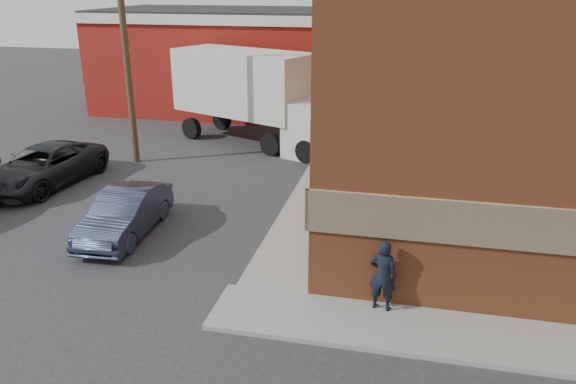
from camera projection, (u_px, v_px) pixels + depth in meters
The scene contains 9 objects.
ground at pixel (248, 291), 13.75m from camera, with size 90.00×90.00×0.00m, color #28282B.
brick_building at pixel (568, 59), 18.55m from camera, with size 14.25×18.25×9.36m.
sidewalk_west at pixel (328, 174), 21.81m from camera, with size 1.80×18.00×0.12m, color gray.
warehouse at pixel (245, 60), 32.21m from camera, with size 16.30×8.30×5.60m.
utility_pole at pixel (125, 45), 21.80m from camera, with size 2.00×0.26×9.00m.
man at pixel (383, 275), 12.51m from camera, with size 0.62×0.41×1.70m, color black.
sedan at pixel (125, 213), 16.55m from camera, with size 1.44×4.12×1.36m, color #2D334B.
suv_a at pixel (43, 166), 20.58m from camera, with size 2.38×5.17×1.44m, color black.
box_truck at pixel (257, 92), 25.15m from camera, with size 8.74×5.55×4.16m.
Camera 1 is at (3.59, -11.48, 7.16)m, focal length 35.00 mm.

